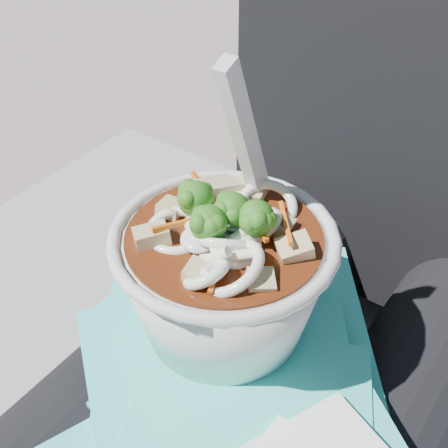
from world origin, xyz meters
The scene contains 4 objects.
lap centered at (0.00, 0.00, 0.53)m, with size 0.33×0.48×0.14m.
person_body centered at (0.00, 0.09, 0.56)m, with size 0.34×0.94×1.00m.
plastic_bag centered at (-0.01, -0.03, 0.61)m, with size 0.33×0.37×0.02m.
udon_bowl centered at (-0.04, 0.03, 0.68)m, with size 0.19×0.19×0.20m.
Camera 1 is at (0.14, -0.23, 0.97)m, focal length 50.00 mm.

